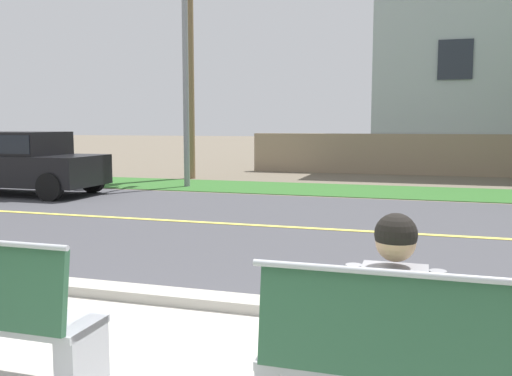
{
  "coord_description": "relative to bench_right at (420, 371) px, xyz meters",
  "views": [
    {
      "loc": [
        1.41,
        -2.37,
        1.71
      ],
      "look_at": [
        -0.4,
        3.55,
        1.0
      ],
      "focal_mm": 38.81,
      "sensor_mm": 36.0,
      "label": 1
    }
  ],
  "objects": [
    {
      "name": "car_black_far",
      "position": [
        -9.63,
        8.42,
        0.4
      ],
      "size": [
        4.3,
        1.86,
        1.54
      ],
      "color": "black",
      "rests_on": "ground_plane"
    },
    {
      "name": "street_asphalt",
      "position": [
        -1.42,
        6.02,
        -0.45
      ],
      "size": [
        52.0,
        8.0,
        0.01
      ],
      "primitive_type": "cube",
      "color": "#424247",
      "rests_on": "ground_plane"
    },
    {
      "name": "ground_plane",
      "position": [
        -1.42,
        7.52,
        -0.45
      ],
      "size": [
        140.0,
        140.0,
        0.0
      ],
      "primitive_type": "plane",
      "color": "#665B4C"
    },
    {
      "name": "curb_edge",
      "position": [
        -1.42,
        1.87,
        -0.39
      ],
      "size": [
        44.0,
        0.3,
        0.11
      ],
      "primitive_type": "cube",
      "color": "#ADA89E",
      "rests_on": "ground_plane"
    },
    {
      "name": "road_centre_line",
      "position": [
        -1.42,
        6.02,
        -0.44
      ],
      "size": [
        48.0,
        0.14,
        0.01
      ],
      "primitive_type": "cube",
      "color": "#E0CC4C",
      "rests_on": "ground_plane"
    },
    {
      "name": "streetlamp",
      "position": [
        -6.28,
        11.37,
        3.58
      ],
      "size": [
        0.24,
        2.1,
        7.06
      ],
      "color": "gray",
      "rests_on": "ground_plane"
    },
    {
      "name": "far_verge_grass",
      "position": [
        -1.42,
        11.57,
        -0.44
      ],
      "size": [
        48.0,
        2.8,
        0.02
      ],
      "primitive_type": "cube",
      "color": "#2D6026",
      "rests_on": "ground_plane"
    },
    {
      "name": "garden_wall",
      "position": [
        0.47,
        16.84,
        0.25
      ],
      "size": [
        13.0,
        0.36,
        1.4
      ],
      "primitive_type": "cube",
      "color": "gray",
      "rests_on": "ground_plane"
    },
    {
      "name": "seated_person_grey",
      "position": [
        -0.14,
        0.17,
        0.23
      ],
      "size": [
        0.52,
        0.68,
        1.25
      ],
      "color": "black",
      "rests_on": "ground_plane"
    },
    {
      "name": "bench_right",
      "position": [
        0.0,
        0.0,
        0.0
      ],
      "size": [
        1.7,
        0.48,
        1.01
      ],
      "color": "#9EA0A8",
      "rests_on": "ground_plane"
    }
  ]
}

